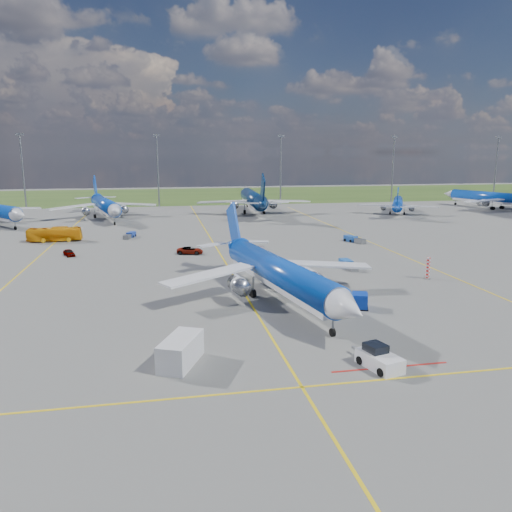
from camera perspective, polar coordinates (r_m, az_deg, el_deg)
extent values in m
plane|color=#52524F|center=(56.49, -0.40, -5.82)|extent=(400.00, 400.00, 0.00)
cube|color=#2D4719|center=(203.89, -8.20, 6.85)|extent=(400.00, 80.00, 0.01)
cube|color=yellow|center=(85.24, -4.09, 0.19)|extent=(0.25, 160.00, 0.02)
cube|color=yellow|center=(38.38, 5.27, -14.69)|extent=(60.00, 0.25, 0.02)
cube|color=yellow|center=(96.62, -22.80, 0.67)|extent=(0.25, 120.00, 0.02)
cube|color=yellow|center=(102.55, 12.09, 1.93)|extent=(0.25, 120.00, 0.02)
cube|color=#A5140F|center=(42.78, 15.09, -12.17)|extent=(10.00, 0.25, 0.02)
cylinder|color=slate|center=(167.92, -25.08, 8.61)|extent=(0.50, 0.50, 22.00)
cube|color=slate|center=(167.89, -25.42, 12.45)|extent=(2.20, 0.50, 0.80)
cylinder|color=slate|center=(163.05, -11.15, 9.42)|extent=(0.50, 0.50, 22.00)
cube|color=slate|center=(163.02, -11.31, 13.39)|extent=(2.20, 0.50, 0.80)
cylinder|color=slate|center=(167.84, 2.83, 9.69)|extent=(0.50, 0.50, 22.00)
cube|color=slate|center=(167.82, 2.87, 13.55)|extent=(2.20, 0.50, 0.80)
cylinder|color=slate|center=(181.55, 15.37, 9.45)|extent=(0.50, 0.50, 22.00)
cube|color=slate|center=(181.52, 15.56, 13.01)|extent=(2.20, 0.50, 0.80)
cylinder|color=slate|center=(202.35, 25.71, 8.91)|extent=(0.50, 0.50, 22.00)
cube|color=slate|center=(202.33, 26.00, 12.10)|extent=(2.20, 0.50, 0.80)
cylinder|color=red|center=(72.39, 19.05, -1.31)|extent=(0.50, 0.50, 3.00)
cube|color=silver|center=(42.26, 13.94, -11.54)|extent=(3.01, 4.28, 1.20)
cube|color=black|center=(42.33, 13.50, -10.26)|extent=(1.87, 2.00, 0.83)
cube|color=slate|center=(43.98, 11.87, -10.62)|extent=(0.83, 2.19, 0.18)
cube|color=#0B2FA0|center=(57.05, 11.77, -5.02)|extent=(2.32, 2.56, 1.68)
cube|color=silver|center=(42.00, -8.61, -10.68)|extent=(4.15, 5.63, 2.27)
imported|color=orange|center=(104.81, -22.04, 2.32)|extent=(10.21, 2.69, 2.82)
imported|color=#999999|center=(89.28, -20.58, 0.36)|extent=(2.59, 3.59, 1.14)
imported|color=#999999|center=(85.94, -7.55, 0.63)|extent=(4.79, 2.95, 1.24)
imported|color=#999999|center=(82.18, 0.50, 0.32)|extent=(2.59, 5.38, 1.51)
cube|color=#1B50A2|center=(77.02, 10.24, -0.81)|extent=(1.43, 2.62, 1.10)
cube|color=slate|center=(74.69, 10.97, -1.31)|extent=(1.22, 2.01, 0.90)
cube|color=#19389B|center=(105.55, -14.08, 2.40)|extent=(1.94, 2.73, 1.04)
cube|color=slate|center=(103.27, -14.51, 2.12)|extent=(1.60, 2.13, 0.85)
cube|color=#1B4CA4|center=(99.05, 10.76, 1.97)|extent=(2.29, 3.00, 1.13)
cube|color=slate|center=(97.16, 11.82, 1.68)|extent=(1.88, 2.35, 0.92)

